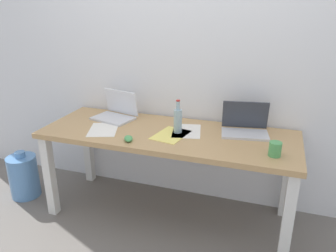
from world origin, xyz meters
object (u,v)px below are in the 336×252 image
at_px(computer_mouse, 128,138).
at_px(water_cooler_jug, 24,176).
at_px(coffee_mug, 275,149).
at_px(laptop_right, 245,127).
at_px(laptop_left, 116,113).
at_px(beer_bottle, 178,120).
at_px(desk, 168,143).

bearing_deg(computer_mouse, water_cooler_jug, 145.77).
relative_size(computer_mouse, coffee_mug, 1.05).
height_order(laptop_right, coffee_mug, laptop_right).
relative_size(laptop_left, laptop_right, 1.02).
bearing_deg(computer_mouse, laptop_left, 97.69).
height_order(beer_bottle, water_cooler_jug, beer_bottle).
relative_size(computer_mouse, water_cooler_jug, 0.23).
height_order(computer_mouse, coffee_mug, coffee_mug).
height_order(laptop_right, water_cooler_jug, laptop_right).
bearing_deg(laptop_right, desk, -164.01).
xyz_separation_m(laptop_right, beer_bottle, (-0.48, -0.14, 0.05)).
bearing_deg(laptop_left, laptop_right, -0.31).
bearing_deg(computer_mouse, beer_bottle, 12.82).
height_order(desk, beer_bottle, beer_bottle).
bearing_deg(water_cooler_jug, desk, 6.35).
bearing_deg(coffee_mug, laptop_right, 124.31).
relative_size(desk, coffee_mug, 20.36).
height_order(beer_bottle, coffee_mug, beer_bottle).
bearing_deg(water_cooler_jug, coffee_mug, -0.71).
distance_m(laptop_right, coffee_mug, 0.40).
bearing_deg(computer_mouse, coffee_mug, -24.92).
distance_m(beer_bottle, water_cooler_jug, 1.54).
xyz_separation_m(laptop_left, beer_bottle, (0.59, -0.15, 0.05)).
xyz_separation_m(coffee_mug, water_cooler_jug, (-2.09, 0.03, -0.58)).
bearing_deg(laptop_left, desk, -17.50).
xyz_separation_m(computer_mouse, coffee_mug, (0.99, 0.07, 0.03)).
bearing_deg(desk, water_cooler_jug, -173.65).
bearing_deg(coffee_mug, computer_mouse, -175.81).
xyz_separation_m(beer_bottle, water_cooler_jug, (-1.39, -0.16, -0.63)).
height_order(laptop_left, beer_bottle, beer_bottle).
distance_m(laptop_left, computer_mouse, 0.51).
xyz_separation_m(laptop_left, coffee_mug, (1.30, -0.34, -0.00)).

